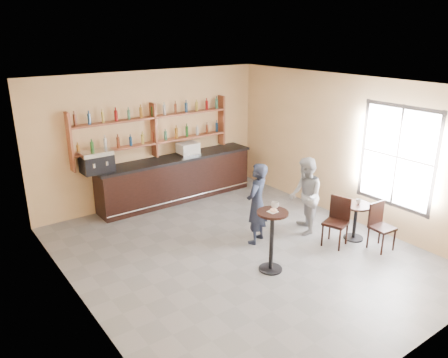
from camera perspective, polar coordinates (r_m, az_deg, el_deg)
floor at (r=8.57m, az=2.11°, el=-9.61°), size 7.00×7.00×0.00m
ceiling at (r=7.57m, az=2.40°, el=12.13°), size 7.00×7.00×0.00m
wall_back at (r=10.78m, az=-9.41°, el=5.36°), size 7.00×0.00×7.00m
wall_front at (r=5.83m, az=24.34°, el=-8.35°), size 7.00×0.00×7.00m
wall_left at (r=6.62m, az=-18.66°, el=-4.34°), size 0.00×7.00×7.00m
wall_right at (r=10.00m, az=15.90°, el=3.79°), size 0.00×7.00×7.00m
window_pane at (r=9.31m, az=21.68°, el=2.69°), size 0.00×2.00×2.00m
window_frame at (r=9.31m, az=21.66°, el=2.68°), size 0.04×1.70×2.10m
shelf_unit at (r=10.62m, az=-9.15°, el=6.33°), size 4.00×0.26×1.40m
liquor_bottles at (r=10.59m, az=-9.19°, el=7.22°), size 3.68×0.10×1.00m
bar_counter at (r=10.98m, az=-6.24°, el=0.07°), size 4.11×0.80×1.11m
espresso_machine at (r=9.96m, az=-16.29°, el=2.20°), size 0.69×0.46×0.48m
pastry_case at (r=10.95m, az=-4.73°, el=3.95°), size 0.52×0.41×0.31m
pedestal_table at (r=7.80m, az=6.23°, el=-8.09°), size 0.60×0.60×1.14m
napkin at (r=7.56m, az=6.38°, el=-4.25°), size 0.16×0.16×0.00m
donut at (r=7.55m, az=6.49°, el=-4.08°), size 0.14×0.14×0.05m
cup_pedestal at (r=7.69m, az=6.67°, el=-3.41°), size 0.14×0.14×0.11m
man_main at (r=8.68m, az=4.31°, el=-3.22°), size 0.72×0.62×1.66m
cafe_table at (r=9.34m, az=16.73°, el=-5.35°), size 0.70×0.70×0.76m
cup_cafe at (r=9.21m, az=17.18°, el=-2.83°), size 0.11×0.11×0.10m
chair_west at (r=8.92m, az=14.37°, el=-5.53°), size 0.53×0.53×0.98m
chair_south at (r=9.03m, az=19.99°, el=-5.95°), size 0.43×0.43×0.94m
patron_second at (r=9.22m, az=10.55°, el=-2.20°), size 0.97×1.00×1.63m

